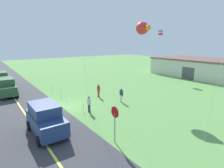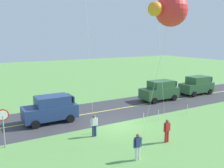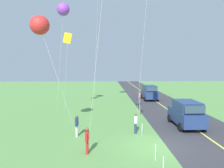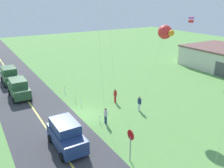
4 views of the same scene
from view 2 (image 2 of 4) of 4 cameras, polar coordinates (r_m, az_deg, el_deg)
ground_plane at (r=20.62m, az=1.58°, el=-9.42°), size 120.00×120.00×0.10m
asphalt_road at (r=23.91m, az=-3.52°, el=-6.47°), size 120.00×7.00×0.00m
road_centre_stripe at (r=23.91m, az=-3.52°, el=-6.46°), size 120.00×0.16×0.00m
car_suv_foreground at (r=21.50m, az=-13.83°, el=-5.52°), size 4.40×2.12×2.24m
car_parked_west_far at (r=32.91m, az=18.83°, el=-0.25°), size 4.40×2.12×2.24m
car_parked_west_near at (r=28.59m, az=10.85°, el=-1.43°), size 4.40×2.12×2.24m
stop_sign at (r=17.41m, az=-23.64°, el=-7.70°), size 0.76×0.08×2.56m
person_adult_near at (r=17.47m, az=12.44°, el=-10.24°), size 0.58×0.22×1.60m
person_adult_companion at (r=14.84m, az=5.88°, el=-13.89°), size 0.58×0.22×1.60m
person_child_watcher at (r=18.08m, az=-4.09°, el=-9.28°), size 0.58×0.22×1.60m
kite_blue_mid at (r=11.34m, az=13.14°, el=16.14°), size 1.90×3.31×8.85m
fence_post_0 at (r=24.30m, az=16.83°, el=-5.54°), size 0.05×0.05×0.90m
fence_post_1 at (r=21.95m, az=10.57°, el=-6.98°), size 0.05×0.05×0.90m
fence_post_2 at (r=20.98m, az=7.22°, el=-7.71°), size 0.05×0.05×0.90m
fence_post_3 at (r=18.75m, az=-3.69°, el=-9.88°), size 0.05×0.05×0.90m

